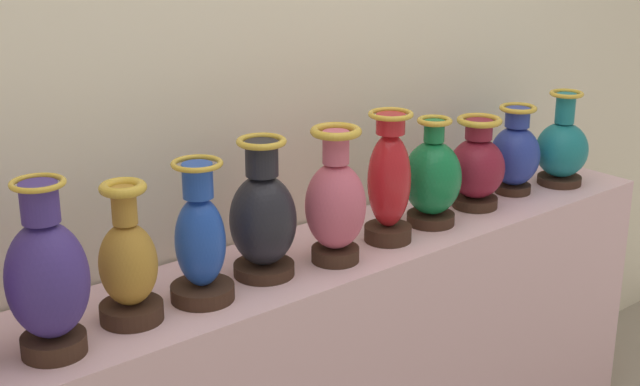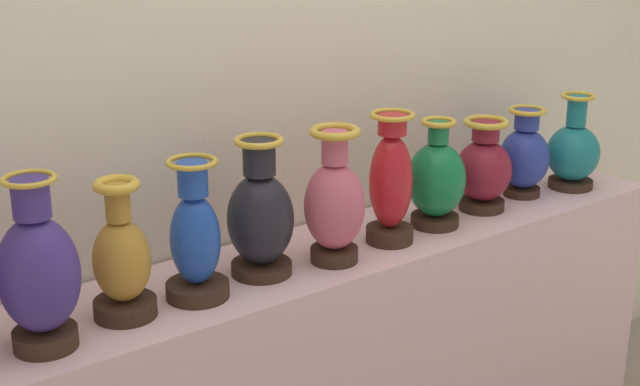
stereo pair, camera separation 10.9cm
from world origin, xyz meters
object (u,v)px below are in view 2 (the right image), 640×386
vase_sapphire (195,241)px  vase_cobalt (524,156)px  vase_ochre (122,262)px  vase_crimson (391,183)px  vase_teal (573,152)px  vase_rose (334,203)px  vase_emerald (436,180)px  vase_onyx (260,217)px  vase_indigo (39,275)px  vase_burgundy (484,169)px

vase_sapphire → vase_cobalt: size_ratio=1.21×
vase_ochre → vase_sapphire: bearing=-3.5°
vase_ochre → vase_crimson: bearing=-1.5°
vase_cobalt → vase_crimson: bearing=-175.8°
vase_ochre → vase_teal: size_ratio=1.06×
vase_ochre → vase_rose: bearing=-3.6°
vase_emerald → vase_cobalt: 0.42m
vase_onyx → vase_teal: (1.22, -0.03, -0.03)m
vase_indigo → vase_emerald: size_ratio=1.21×
vase_ochre → vase_onyx: size_ratio=0.92×
vase_rose → vase_burgundy: (0.62, 0.05, -0.03)m
vase_ochre → vase_rose: 0.59m
vase_sapphire → vase_rose: bearing=-3.6°
vase_ochre → vase_emerald: size_ratio=1.04×
vase_indigo → vase_teal: 1.82m
vase_emerald → vase_burgundy: 0.22m
vase_ochre → vase_teal: 1.61m
vase_indigo → vase_teal: vase_indigo is taller
vase_rose → vase_burgundy: 0.62m
vase_crimson → vase_ochre: bearing=178.5°
vase_ochre → vase_indigo: bearing=-170.4°
vase_indigo → vase_onyx: 0.60m
vase_onyx → vase_ochre: bearing=-178.3°
vase_onyx → vase_sapphire: bearing=-173.5°
vase_burgundy → vase_ochre: bearing=-179.6°
vase_sapphire → vase_rose: size_ratio=0.95×
vase_indigo → vase_burgundy: vase_indigo is taller
vase_sapphire → vase_onyx: size_ratio=0.96×
vase_emerald → vase_indigo: bearing=-178.6°
vase_emerald → vase_teal: (0.61, -0.01, -0.02)m
vase_onyx → vase_emerald: vase_onyx is taller
vase_rose → vase_emerald: bearing=4.4°
vase_sapphire → vase_emerald: (0.81, 0.01, -0.01)m
vase_burgundy → vase_crimson: bearing=-175.8°
vase_indigo → vase_teal: bearing=0.5°
vase_onyx → vase_burgundy: bearing=-0.2°
vase_rose → vase_cobalt: bearing=4.2°
vase_crimson → vase_teal: size_ratio=1.18×
vase_sapphire → vase_teal: vase_sapphire is taller
vase_indigo → vase_ochre: 0.21m
vase_ochre → vase_burgundy: size_ratio=1.16×
vase_ochre → vase_sapphire: 0.19m
vase_rose → vase_crimson: (0.21, 0.02, 0.01)m
vase_crimson → vase_indigo: bearing=-179.2°
vase_burgundy → vase_cobalt: bearing=4.1°
vase_crimson → vase_teal: 0.81m
vase_rose → vase_emerald: vase_rose is taller
vase_onyx → vase_emerald: 0.61m
vase_rose → vase_crimson: vase_crimson is taller
vase_indigo → vase_emerald: bearing=1.4°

